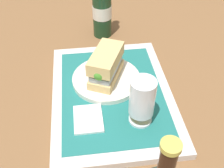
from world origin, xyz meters
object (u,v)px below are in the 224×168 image
(sandwich, at_px, (106,66))
(beer_glass, at_px, (142,101))
(plate, at_px, (106,79))
(second_bottle, at_px, (102,8))

(sandwich, bearing_deg, beer_glass, 48.76)
(sandwich, bearing_deg, plate, -180.00)
(plate, distance_m, beer_glass, 0.18)
(plate, height_order, beer_glass, beer_glass)
(plate, height_order, second_bottle, second_bottle)
(plate, relative_size, second_bottle, 0.71)
(sandwich, xyz_separation_m, beer_glass, (0.15, 0.07, 0.01))
(plate, bearing_deg, second_bottle, 176.34)
(plate, bearing_deg, sandwich, -24.84)
(sandwich, distance_m, second_bottle, 0.28)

